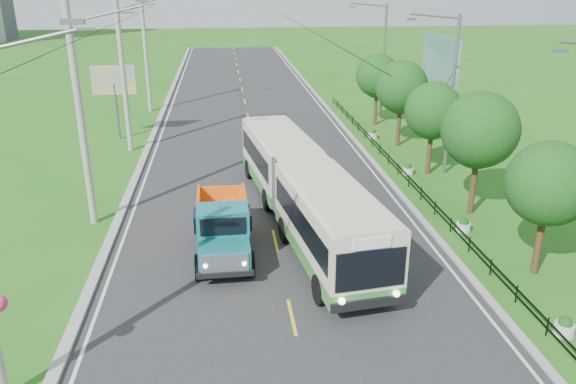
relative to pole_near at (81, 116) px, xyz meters
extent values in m
plane|color=#216317|center=(8.26, -9.00, -5.09)|extent=(240.00, 240.00, 0.00)
cube|color=#28282B|center=(8.26, 11.00, -5.08)|extent=(14.00, 120.00, 0.02)
cube|color=#9E9E99|center=(1.06, 11.00, -5.02)|extent=(0.40, 120.00, 0.15)
cube|color=#9E9E99|center=(15.41, 11.00, -5.04)|extent=(0.30, 120.00, 0.10)
cube|color=silver|center=(1.61, 11.00, -5.07)|extent=(0.12, 120.00, 0.00)
cube|color=silver|center=(14.91, 11.00, -5.07)|extent=(0.12, 120.00, 0.00)
cube|color=yellow|center=(8.26, -9.00, -5.07)|extent=(0.12, 2.20, 0.00)
cube|color=black|center=(16.26, 5.00, -4.79)|extent=(0.04, 40.00, 0.60)
cube|color=slate|center=(3.06, -12.00, 4.81)|extent=(0.50, 0.18, 0.12)
cylinder|color=gray|center=(-0.04, 0.00, -0.09)|extent=(0.32, 0.32, 10.00)
cube|color=slate|center=(0.46, 0.00, 3.71)|extent=(1.20, 0.10, 0.10)
cube|color=slate|center=(3.06, 0.00, 4.81)|extent=(0.50, 0.18, 0.12)
cylinder|color=gray|center=(-0.04, 12.00, -0.09)|extent=(0.32, 0.32, 10.00)
cube|color=slate|center=(0.46, 12.00, 3.71)|extent=(1.20, 0.10, 0.10)
cylinder|color=gray|center=(-0.04, 24.00, -0.09)|extent=(0.32, 0.32, 10.00)
cube|color=slate|center=(0.46, 24.00, 3.71)|extent=(1.20, 0.10, 0.10)
cylinder|color=#382314|center=(18.06, -7.00, -3.61)|extent=(0.28, 0.28, 2.97)
sphere|color=#134413|center=(18.06, -7.00, -1.38)|extent=(3.18, 3.18, 3.18)
sphere|color=#134413|center=(18.26, -6.50, -2.02)|extent=(2.33, 2.33, 2.33)
cylinder|color=#382314|center=(18.06, -1.00, -3.41)|extent=(0.28, 0.28, 3.36)
sphere|color=#134413|center=(18.06, -1.00, -0.89)|extent=(3.60, 3.60, 3.60)
sphere|color=#134413|center=(18.26, -0.50, -1.61)|extent=(2.64, 2.64, 2.64)
cylinder|color=#382314|center=(18.06, 5.00, -3.58)|extent=(0.28, 0.28, 3.02)
sphere|color=#134413|center=(18.06, 5.00, -1.31)|extent=(3.24, 3.24, 3.24)
sphere|color=#134413|center=(18.26, 5.50, -1.96)|extent=(2.38, 2.38, 2.38)
cylinder|color=#382314|center=(18.06, 11.00, -3.47)|extent=(0.28, 0.28, 3.25)
sphere|color=#134413|center=(18.06, 11.00, -1.03)|extent=(3.48, 3.48, 3.48)
sphere|color=#134413|center=(18.26, 11.50, -1.73)|extent=(2.55, 2.55, 2.55)
cylinder|color=#382314|center=(18.06, 17.00, -3.55)|extent=(0.28, 0.28, 3.08)
sphere|color=#134413|center=(18.06, 17.00, -1.24)|extent=(3.30, 3.30, 3.30)
sphere|color=#134413|center=(18.26, 17.50, -1.90)|extent=(2.42, 2.42, 2.42)
cube|color=slate|center=(16.36, -9.00, 3.66)|extent=(0.45, 0.16, 0.12)
cylinder|color=slate|center=(19.06, 5.00, -0.59)|extent=(0.20, 0.20, 9.00)
cylinder|color=slate|center=(17.66, 5.00, 3.81)|extent=(2.80, 0.10, 0.34)
cube|color=slate|center=(16.36, 5.00, 3.66)|extent=(0.45, 0.16, 0.12)
cylinder|color=slate|center=(19.06, 19.00, -0.59)|extent=(0.20, 0.20, 9.00)
cylinder|color=slate|center=(17.66, 19.00, 3.81)|extent=(2.80, 0.10, 0.34)
cube|color=slate|center=(16.36, 19.00, 3.66)|extent=(0.45, 0.16, 0.12)
cylinder|color=silver|center=(16.86, -11.00, -4.89)|extent=(0.64, 0.64, 0.40)
sphere|color=#134413|center=(16.86, -11.00, -4.64)|extent=(0.44, 0.44, 0.44)
cylinder|color=silver|center=(16.86, -3.00, -4.89)|extent=(0.64, 0.64, 0.40)
sphere|color=#134413|center=(16.86, -3.00, -4.64)|extent=(0.44, 0.44, 0.44)
cylinder|color=silver|center=(16.86, 5.00, -4.89)|extent=(0.64, 0.64, 0.40)
sphere|color=#134413|center=(16.86, 5.00, -4.64)|extent=(0.44, 0.44, 0.44)
cylinder|color=silver|center=(16.86, 13.00, -4.89)|extent=(0.64, 0.64, 0.40)
sphere|color=#134413|center=(16.86, 13.00, -4.64)|extent=(0.44, 0.44, 0.44)
cylinder|color=slate|center=(-1.24, 15.00, -3.09)|extent=(0.20, 0.20, 4.00)
cube|color=yellow|center=(-1.24, 15.00, -0.89)|extent=(3.00, 0.15, 2.00)
cylinder|color=slate|center=(20.56, 8.50, -2.59)|extent=(0.24, 0.24, 5.00)
cylinder|color=slate|center=(20.56, 13.50, -2.59)|extent=(0.24, 0.24, 5.00)
cube|color=#144C47|center=(20.56, 11.00, 0.71)|extent=(0.20, 6.00, 3.00)
cube|color=#348335|center=(10.23, -5.60, -4.25)|extent=(3.68, 8.27, 0.59)
cube|color=beige|center=(10.23, -5.60, -2.92)|extent=(3.68, 8.27, 2.06)
cube|color=black|center=(10.23, -5.60, -2.91)|extent=(3.64, 7.64, 1.01)
cube|color=#348335|center=(9.09, 3.12, -4.25)|extent=(3.61, 7.74, 0.59)
cube|color=beige|center=(9.09, 3.12, -2.92)|extent=(3.61, 7.74, 2.06)
cube|color=black|center=(9.09, 3.12, -2.91)|extent=(3.57, 7.12, 1.01)
cube|color=#4C4C4C|center=(9.65, -1.11, -3.22)|extent=(2.62, 1.38, 2.54)
cube|color=black|center=(10.75, -9.58, -3.10)|extent=(2.39, 0.37, 1.39)
cylinder|color=black|center=(9.36, -8.24, -4.54)|extent=(0.48, 1.14, 1.11)
cylinder|color=black|center=(11.75, -7.93, -4.54)|extent=(0.48, 1.14, 1.11)
cylinder|color=black|center=(8.69, -3.06, -4.54)|extent=(0.48, 1.14, 1.11)
cylinder|color=black|center=(11.07, -2.75, -4.54)|extent=(0.48, 1.14, 1.11)
cylinder|color=black|center=(8.22, 0.54, -4.54)|extent=(0.48, 1.14, 1.11)
cylinder|color=black|center=(10.61, 0.85, -4.54)|extent=(0.48, 1.14, 1.11)
cylinder|color=black|center=(7.58, 5.40, -4.54)|extent=(0.48, 1.14, 1.11)
cylinder|color=black|center=(9.97, 5.71, -4.54)|extent=(0.48, 1.14, 1.11)
cube|color=#137076|center=(6.05, -6.16, -4.08)|extent=(1.95, 1.32, 0.92)
cube|color=#137076|center=(6.04, -4.78, -3.62)|extent=(2.05, 1.50, 1.84)
cube|color=black|center=(6.04, -4.78, -3.16)|extent=(2.25, 1.23, 0.65)
cube|color=black|center=(6.03, -4.04, -4.50)|extent=(0.99, 5.54, 0.23)
cube|color=orange|center=(6.01, -2.47, -3.57)|extent=(2.16, 2.79, 1.20)
cylinder|color=black|center=(5.08, -5.99, -4.59)|extent=(0.34, 1.02, 1.01)
cylinder|color=black|center=(7.02, -5.96, -4.59)|extent=(0.34, 1.02, 1.01)
cylinder|color=black|center=(5.04, -2.30, -4.59)|extent=(0.34, 1.02, 1.01)
cylinder|color=black|center=(6.97, -2.28, -4.59)|extent=(0.34, 1.02, 1.01)
camera|label=1|loc=(6.24, -25.16, 5.69)|focal=35.00mm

